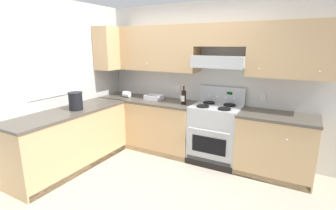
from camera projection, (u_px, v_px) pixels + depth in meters
The scene contains 10 objects.
ground_plane at pixel (138, 187), 3.35m from camera, with size 7.04×7.04×0.00m, color #B2AA99.
wall_back at pixel (210, 69), 4.11m from camera, with size 4.68×0.57×2.55m.
wall_left at pixel (62, 78), 3.97m from camera, with size 0.47×4.00×2.55m.
counter_back_run at pixel (188, 130), 4.23m from camera, with size 3.60×0.65×0.91m.
counter_left_run at pixel (71, 139), 3.82m from camera, with size 0.63×1.91×0.91m.
stove at pixel (215, 133), 4.01m from camera, with size 0.76×0.62×1.20m.
wine_bottle at pixel (184, 96), 4.07m from camera, with size 0.08×0.08×0.33m.
bowl at pixel (154, 98), 4.47m from camera, with size 0.30×0.23×0.08m.
bucket at pixel (76, 101), 3.73m from camera, with size 0.21×0.21×0.27m.
paper_towel_roll at pixel (127, 94), 4.65m from camera, with size 0.14×0.11×0.11m.
Camera 1 is at (1.79, -2.43, 1.87)m, focal length 26.64 mm.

